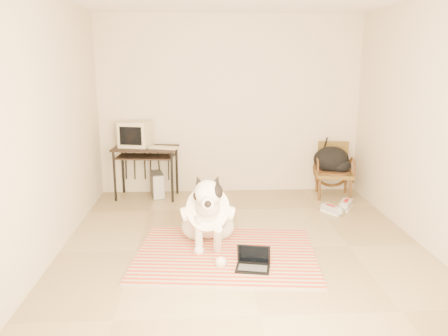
{
  "coord_description": "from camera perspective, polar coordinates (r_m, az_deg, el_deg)",
  "views": [
    {
      "loc": [
        -0.46,
        -4.44,
        1.99
      ],
      "look_at": [
        -0.21,
        0.16,
        0.88
      ],
      "focal_mm": 35.0,
      "sensor_mm": 36.0,
      "label": 1
    }
  ],
  "objects": [
    {
      "name": "laptop",
      "position": [
        4.4,
        3.83,
        -12.19
      ],
      "size": [
        0.37,
        0.3,
        0.23
      ],
      "color": "black",
      "rests_on": "rug"
    },
    {
      "name": "rattan_chair",
      "position": [
        6.82,
        14.12,
        -0.23
      ],
      "size": [
        0.61,
        0.6,
        0.81
      ],
      "color": "brown",
      "rests_on": "floor"
    },
    {
      "name": "backpack",
      "position": [
        6.78,
        14.01,
        0.94
      ],
      "size": [
        0.55,
        0.45,
        0.39
      ],
      "color": "black",
      "rests_on": "rattan_chair"
    },
    {
      "name": "floor",
      "position": [
        4.89,
        2.57,
        -10.45
      ],
      "size": [
        4.5,
        4.5,
        0.0
      ],
      "primitive_type": "plane",
      "color": "#9E8861",
      "rests_on": "ground"
    },
    {
      "name": "sneaker_left",
      "position": [
        6.13,
        13.87,
        -5.3
      ],
      "size": [
        0.26,
        0.32,
        0.1
      ],
      "color": "white",
      "rests_on": "floor"
    },
    {
      "name": "dog",
      "position": [
        4.82,
        -2.09,
        -6.15
      ],
      "size": [
        0.61,
        1.26,
        0.91
      ],
      "color": "silver",
      "rests_on": "rug"
    },
    {
      "name": "desk_keyboard",
      "position": [
        6.42,
        -7.94,
        2.66
      ],
      "size": [
        0.45,
        0.29,
        0.03
      ],
      "primitive_type": "cube",
      "rotation": [
        0.0,
        0.0,
        -0.34
      ],
      "color": "#C4B799",
      "rests_on": "computer_desk"
    },
    {
      "name": "rug",
      "position": [
        4.73,
        0.25,
        -11.17
      ],
      "size": [
        2.02,
        1.63,
        0.02
      ],
      "color": "red",
      "rests_on": "floor"
    },
    {
      "name": "wall_right",
      "position": [
        5.12,
        25.73,
        5.06
      ],
      "size": [
        0.0,
        4.5,
        4.5
      ],
      "primitive_type": "plane",
      "rotation": [
        1.57,
        0.0,
        -1.57
      ],
      "color": "beige",
      "rests_on": "floor"
    },
    {
      "name": "computer_desk",
      "position": [
        6.58,
        -10.19,
        1.75
      ],
      "size": [
        0.98,
        0.62,
        0.77
      ],
      "color": "black",
      "rests_on": "floor"
    },
    {
      "name": "pc_tower",
      "position": [
        6.72,
        -8.71,
        -2.15
      ],
      "size": [
        0.25,
        0.42,
        0.37
      ],
      "color": "#474749",
      "rests_on": "floor"
    },
    {
      "name": "sneaker_right",
      "position": [
        6.35,
        15.6,
        -4.7
      ],
      "size": [
        0.28,
        0.35,
        0.11
      ],
      "color": "white",
      "rests_on": "floor"
    },
    {
      "name": "crt_monitor",
      "position": [
        6.62,
        -11.47,
        4.39
      ],
      "size": [
        0.5,
        0.48,
        0.38
      ],
      "color": "#C4B799",
      "rests_on": "computer_desk"
    },
    {
      "name": "wall_back",
      "position": [
        6.74,
        0.79,
        8.14
      ],
      "size": [
        4.5,
        0.0,
        4.5
      ],
      "primitive_type": "plane",
      "rotation": [
        1.57,
        0.0,
        0.0
      ],
      "color": "beige",
      "rests_on": "floor"
    },
    {
      "name": "wall_left",
      "position": [
        4.74,
        -22.14,
        4.83
      ],
      "size": [
        0.0,
        4.5,
        4.5
      ],
      "primitive_type": "plane",
      "rotation": [
        1.57,
        0.0,
        1.57
      ],
      "color": "beige",
      "rests_on": "floor"
    },
    {
      "name": "wall_front",
      "position": [
        2.33,
        8.38,
        -2.54
      ],
      "size": [
        4.5,
        0.0,
        4.5
      ],
      "primitive_type": "plane",
      "rotation": [
        -1.57,
        0.0,
        0.0
      ],
      "color": "beige",
      "rests_on": "floor"
    }
  ]
}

